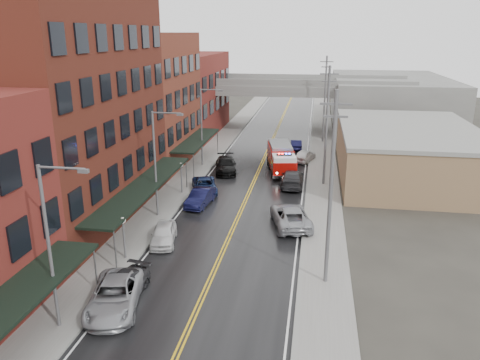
{
  "coord_description": "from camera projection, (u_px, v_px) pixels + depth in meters",
  "views": [
    {
      "loc": [
        6.14,
        -11.51,
        14.99
      ],
      "look_at": [
        -0.0,
        25.92,
        3.0
      ],
      "focal_mm": 35.0,
      "sensor_mm": 36.0,
      "label": 1
    }
  ],
  "objects": [
    {
      "name": "parked_car_right_0",
      "position": [
        291.0,
        216.0,
        37.75
      ],
      "size": [
        4.06,
        6.44,
        1.66
      ],
      "primitive_type": "imported",
      "rotation": [
        0.0,
        0.0,
        3.37
      ],
      "color": "#929499",
      "rests_on": "ground"
    },
    {
      "name": "overpass",
      "position": [
        277.0,
        93.0,
        72.83
      ],
      "size": [
        40.0,
        10.0,
        7.5
      ],
      "color": "slate",
      "rests_on": "ground"
    },
    {
      "name": "utility_pole_0",
      "position": [
        331.0,
        188.0,
        27.4
      ],
      "size": [
        1.8,
        0.24,
        12.0
      ],
      "color": "#59595B",
      "rests_on": "ground"
    },
    {
      "name": "street_lamp_2",
      "position": [
        203.0,
        122.0,
        53.38
      ],
      "size": [
        2.64,
        0.22,
        9.0
      ],
      "color": "#59595B",
      "rests_on": "ground"
    },
    {
      "name": "sidewalk_left",
      "position": [
        173.0,
        192.0,
        45.63
      ],
      "size": [
        3.0,
        160.0,
        0.15
      ],
      "primitive_type": "cube",
      "color": "slate",
      "rests_on": "ground"
    },
    {
      "name": "parked_car_left_4",
      "position": [
        164.0,
        234.0,
        34.68
      ],
      "size": [
        2.52,
        4.52,
        1.45
      ],
      "primitive_type": "imported",
      "rotation": [
        0.0,
        0.0,
        0.2
      ],
      "color": "silver",
      "rests_on": "ground"
    },
    {
      "name": "brick_building_c",
      "position": [
        147.0,
        100.0,
        54.2
      ],
      "size": [
        9.0,
        15.0,
        15.0
      ],
      "primitive_type": "cube",
      "color": "maroon",
      "rests_on": "ground"
    },
    {
      "name": "globe_lamp_2",
      "position": [
        181.0,
        171.0,
        44.82
      ],
      "size": [
        0.44,
        0.44,
        3.12
      ],
      "color": "#59595B",
      "rests_on": "ground"
    },
    {
      "name": "fire_truck",
      "position": [
        281.0,
        158.0,
        52.44
      ],
      "size": [
        4.36,
        8.36,
        2.93
      ],
      "rotation": [
        0.0,
        0.0,
        0.19
      ],
      "color": "#9C0B07",
      "rests_on": "ground"
    },
    {
      "name": "parked_car_left_6",
      "position": [
        205.0,
        186.0,
        45.74
      ],
      "size": [
        3.65,
        5.34,
        1.36
      ],
      "primitive_type": "imported",
      "rotation": [
        0.0,
        0.0,
        0.31
      ],
      "color": "navy",
      "rests_on": "ground"
    },
    {
      "name": "awning_2",
      "position": [
        197.0,
        140.0,
        54.66
      ],
      "size": [
        2.6,
        13.0,
        3.09
      ],
      "color": "black",
      "rests_on": "ground"
    },
    {
      "name": "utility_pole_2",
      "position": [
        325.0,
        98.0,
        65.04
      ],
      "size": [
        1.8,
        0.24,
        12.0
      ],
      "color": "#59595B",
      "rests_on": "ground"
    },
    {
      "name": "parked_car_left_2",
      "position": [
        115.0,
        296.0,
        26.36
      ],
      "size": [
        3.83,
        6.21,
        1.61
      ],
      "primitive_type": "imported",
      "rotation": [
        0.0,
        0.0,
        0.21
      ],
      "color": "#929499",
      "rests_on": "ground"
    },
    {
      "name": "sidewalk_right",
      "position": [
        325.0,
        201.0,
        43.38
      ],
      "size": [
        3.0,
        160.0,
        0.15
      ],
      "primitive_type": "cube",
      "color": "slate",
      "rests_on": "ground"
    },
    {
      "name": "globe_lamp_1",
      "position": [
        123.0,
        229.0,
        31.64
      ],
      "size": [
        0.44,
        0.44,
        3.12
      ],
      "color": "#59595B",
      "rests_on": "ground"
    },
    {
      "name": "parked_car_right_2",
      "position": [
        305.0,
        156.0,
        56.69
      ],
      "size": [
        2.93,
        4.61,
        1.46
      ],
      "primitive_type": "imported",
      "rotation": [
        0.0,
        0.0,
        2.84
      ],
      "color": "silver",
      "rests_on": "ground"
    },
    {
      "name": "utility_pole_1",
      "position": [
        327.0,
        124.0,
        46.22
      ],
      "size": [
        1.8,
        0.24,
        12.0
      ],
      "color": "#59595B",
      "rests_on": "ground"
    },
    {
      "name": "curb_left",
      "position": [
        189.0,
        193.0,
        45.38
      ],
      "size": [
        0.3,
        160.0,
        0.15
      ],
      "primitive_type": "cube",
      "color": "gray",
      "rests_on": "ground"
    },
    {
      "name": "parked_car_right_3",
      "position": [
        296.0,
        144.0,
        62.62
      ],
      "size": [
        1.73,
        4.13,
        1.33
      ],
      "primitive_type": "imported",
      "rotation": [
        0.0,
        0.0,
        3.22
      ],
      "color": "black",
      "rests_on": "ground"
    },
    {
      "name": "street_lamp_0",
      "position": [
        52.0,
        239.0,
        23.27
      ],
      "size": [
        2.64,
        0.22,
        9.0
      ],
      "color": "#59595B",
      "rests_on": "ground"
    },
    {
      "name": "street_lamp_1",
      "position": [
        158.0,
        158.0,
        38.33
      ],
      "size": [
        2.64,
        0.22,
        9.0
      ],
      "color": "#59595B",
      "rests_on": "ground"
    },
    {
      "name": "curb_right",
      "position": [
        307.0,
        200.0,
        43.63
      ],
      "size": [
        0.3,
        160.0,
        0.15
      ],
      "primitive_type": "cube",
      "color": "gray",
      "rests_on": "ground"
    },
    {
      "name": "road",
      "position": [
        247.0,
        197.0,
        44.52
      ],
      "size": [
        11.0,
        160.0,
        0.02
      ],
      "primitive_type": "cube",
      "color": "black",
      "rests_on": "ground"
    },
    {
      "name": "brick_building_far",
      "position": [
        188.0,
        94.0,
        71.12
      ],
      "size": [
        9.0,
        20.0,
        12.0
      ],
      "primitive_type": "cube",
      "color": "maroon",
      "rests_on": "ground"
    },
    {
      "name": "right_far_block",
      "position": [
        389.0,
        101.0,
        78.18
      ],
      "size": [
        18.0,
        30.0,
        8.0
      ],
      "primitive_type": "cube",
      "color": "slate",
      "rests_on": "ground"
    },
    {
      "name": "parked_car_left_7",
      "position": [
        226.0,
        165.0,
        52.32
      ],
      "size": [
        3.36,
        5.93,
        1.62
      ],
      "primitive_type": "imported",
      "rotation": [
        0.0,
        0.0,
        0.2
      ],
      "color": "black",
      "rests_on": "ground"
    },
    {
      "name": "parked_car_left_3",
      "position": [
        121.0,
        288.0,
        27.45
      ],
      "size": [
        2.66,
        4.94,
        1.36
      ],
      "primitive_type": "imported",
      "rotation": [
        0.0,
        0.0,
        -0.17
      ],
      "color": "#2A2A2D",
      "rests_on": "ground"
    },
    {
      "name": "parked_car_left_5",
      "position": [
        200.0,
        197.0,
        42.26
      ],
      "size": [
        2.08,
        4.69,
        1.5
      ],
      "primitive_type": "imported",
      "rotation": [
        0.0,
        0.0,
        -0.11
      ],
      "color": "black",
      "rests_on": "ground"
    },
    {
      "name": "parked_car_right_1",
      "position": [
        292.0,
        178.0,
        47.61
      ],
      "size": [
        2.3,
        5.64,
        1.64
      ],
      "primitive_type": "imported",
      "rotation": [
        0.0,
        0.0,
        3.14
      ],
      "color": "#272729",
      "rests_on": "ground"
    },
    {
      "name": "brick_building_b",
      "position": [
        70.0,
        111.0,
        37.28
      ],
      "size": [
        9.0,
        20.0,
        18.0
      ],
      "primitive_type": "cube",
      "color": "#502015",
      "rests_on": "ground"
    },
    {
      "name": "awning_1",
      "position": [
        144.0,
        186.0,
        38.19
      ],
      "size": [
        2.6,
        18.0,
        3.09
      ],
      "color": "black",
      "rests_on": "ground"
    },
    {
      "name": "tan_building",
      "position": [
        406.0,
        153.0,
        50.71
      ],
      "size": [
        14.0,
        22.0,
        5.0
      ],
      "primitive_type": "cube",
      "color": "#92704E",
      "rests_on": "ground"
    }
  ]
}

